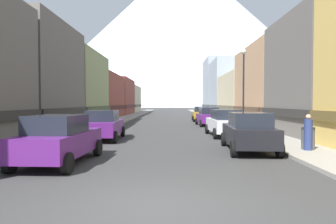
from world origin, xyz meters
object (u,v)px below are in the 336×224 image
object	(u,v)px
car_right_1	(225,123)
trash_bin_right	(308,138)
car_right_2	(208,116)
car_left_1	(103,125)
car_right_0	(249,132)
car_right_3	(201,114)
streetlamp_right	(244,78)
potted_plant_0	(58,127)
pedestrian_0	(308,134)
car_left_0	(59,139)

from	to	relation	value
car_right_1	trash_bin_right	bearing A→B (deg)	-68.85
car_right_2	car_left_1	bearing A→B (deg)	-123.85
car_right_0	car_right_3	world-z (taller)	same
car_right_1	streetlamp_right	xyz separation A→B (m)	(1.55, 1.45, 3.09)
trash_bin_right	potted_plant_0	size ratio (longest dim) A/B	1.00
pedestrian_0	streetlamp_right	world-z (taller)	streetlamp_right
car_right_3	potted_plant_0	distance (m)	20.62
car_right_1	pedestrian_0	bearing A→B (deg)	-70.24
car_right_1	streetlamp_right	distance (m)	3.75
car_right_0	car_right_2	world-z (taller)	same
potted_plant_0	streetlamp_right	distance (m)	12.99
car_left_0	car_left_1	bearing A→B (deg)	89.96
car_right_2	pedestrian_0	distance (m)	16.25
car_left_0	streetlamp_right	distance (m)	14.36
pedestrian_0	car_right_1	bearing A→B (deg)	109.76
car_left_1	car_right_2	size ratio (longest dim) A/B	0.99
car_right_3	car_left_0	bearing A→B (deg)	-106.36
potted_plant_0	streetlamp_right	size ratio (longest dim) A/B	0.17
trash_bin_right	streetlamp_right	bearing A→B (deg)	97.09
car_right_0	pedestrian_0	bearing A→B (deg)	-12.53
car_left_0	car_right_0	bearing A→B (deg)	20.93
car_left_0	trash_bin_right	world-z (taller)	car_left_0
car_right_3	trash_bin_right	size ratio (longest dim) A/B	4.53
car_left_1	car_right_2	world-z (taller)	same
car_right_0	pedestrian_0	size ratio (longest dim) A/B	2.86
car_right_0	trash_bin_right	distance (m)	2.59
car_right_1	car_right_2	world-z (taller)	same
car_right_1	car_right_0	bearing A→B (deg)	-90.05
trash_bin_right	potted_plant_0	world-z (taller)	same
car_left_1	pedestrian_0	distance (m)	11.11
trash_bin_right	car_right_2	bearing A→B (deg)	99.14
car_left_1	potted_plant_0	bearing A→B (deg)	158.88
trash_bin_right	streetlamp_right	world-z (taller)	streetlamp_right
car_right_2	car_right_3	bearing A→B (deg)	90.03
car_right_2	potted_plant_0	world-z (taller)	car_right_2
streetlamp_right	potted_plant_0	bearing A→B (deg)	-169.47
car_left_0	car_right_2	xyz separation A→B (m)	(7.61, 18.42, 0.00)
car_right_1	trash_bin_right	size ratio (longest dim) A/B	4.56
trash_bin_right	car_left_1	bearing A→B (deg)	156.07
car_right_1	car_left_0	bearing A→B (deg)	-129.65
trash_bin_right	car_right_1	bearing A→B (deg)	111.15
streetlamp_right	car_right_1	bearing A→B (deg)	-136.85
car_right_0	car_right_2	size ratio (longest dim) A/B	1.00
car_right_2	car_right_3	xyz separation A→B (m)	(-0.00, 7.48, 0.00)
car_right_3	potted_plant_0	size ratio (longest dim) A/B	4.53
car_right_0	potted_plant_0	size ratio (longest dim) A/B	4.58
car_right_2	car_right_3	size ratio (longest dim) A/B	1.01
car_left_1	streetlamp_right	xyz separation A→B (m)	(9.15, 3.53, 3.09)
potted_plant_0	car_left_1	bearing A→B (deg)	-21.12
trash_bin_right	pedestrian_0	bearing A→B (deg)	-113.67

